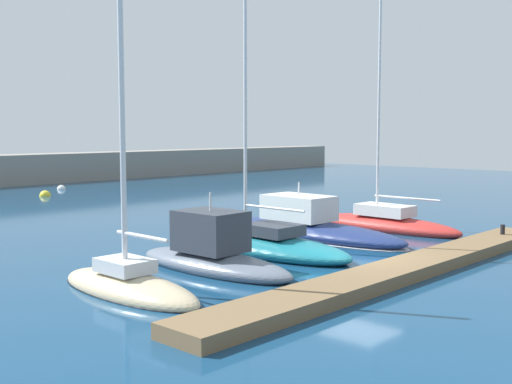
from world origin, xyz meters
TOP-DOWN VIEW (x-y plane):
  - ground_plane at (0.00, 0.00)m, footprint 120.00×120.00m
  - dock_pier at (0.00, -1.93)m, footprint 21.12×1.80m
  - sailboat_sand_nearest at (-8.20, 3.13)m, footprint 2.21×6.45m
  - motorboat_slate_second at (-4.13, 3.66)m, footprint 2.43×7.25m
  - sailboat_teal_third at (-0.32, 4.90)m, footprint 3.32×9.57m
  - motorboat_navy_fourth at (4.06, 5.56)m, footprint 3.30×10.42m
  - sailboat_red_fifth at (8.44, 4.13)m, footprint 2.45×8.44m
  - mooring_buoy_white at (9.09, 36.55)m, footprint 0.73×0.73m
  - mooring_buoy_yellow at (5.23, 32.33)m, footprint 0.87×0.87m
  - dock_bollard at (8.36, -1.93)m, footprint 0.20×0.20m

SIDE VIEW (x-z plane):
  - ground_plane at x=0.00m, z-range 0.00..0.00m
  - mooring_buoy_white at x=9.09m, z-range -0.37..0.37m
  - mooring_buoy_yellow at x=5.23m, z-range -0.44..0.44m
  - dock_pier at x=0.00m, z-range 0.00..0.43m
  - sailboat_sand_nearest at x=-8.20m, z-range -5.03..5.47m
  - sailboat_red_fifth at x=8.44m, z-range -6.62..7.33m
  - sailboat_teal_third at x=-0.32m, z-range -8.42..9.14m
  - motorboat_navy_fourth at x=4.06m, z-range -0.93..1.88m
  - motorboat_slate_second at x=-4.13m, z-range -0.98..2.14m
  - dock_bollard at x=8.36m, z-range 0.43..0.87m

